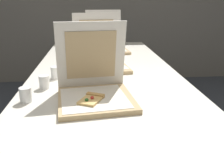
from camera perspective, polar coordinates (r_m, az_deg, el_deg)
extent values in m
cube|color=silver|center=(1.47, -1.38, -0.64)|extent=(0.92, 2.43, 0.03)
cylinder|color=gray|center=(2.69, -11.18, -0.57)|extent=(0.04, 0.04, 0.70)
cylinder|color=gray|center=(2.71, 5.41, -0.14)|extent=(0.04, 0.04, 0.70)
cube|color=tan|center=(1.12, -3.78, -5.25)|extent=(0.37, 0.37, 0.02)
cube|color=silver|center=(1.11, -4.22, -4.83)|extent=(0.33, 0.33, 0.00)
cube|color=silver|center=(1.20, -4.86, 5.03)|extent=(0.34, 0.11, 0.33)
cube|color=tan|center=(1.19, -4.86, 5.02)|extent=(0.24, 0.07, 0.24)
cube|color=#E0B266|center=(1.07, -5.05, -5.39)|extent=(0.12, 0.13, 0.01)
cube|color=tan|center=(1.12, -3.87, -4.25)|extent=(0.08, 0.06, 0.02)
sphere|color=red|center=(1.07, -4.64, -4.83)|extent=(0.02, 0.02, 0.02)
sphere|color=#2D6628|center=(1.05, -5.91, -5.32)|extent=(0.02, 0.02, 0.02)
cube|color=tan|center=(1.64, -2.45, 2.28)|extent=(0.38, 0.38, 0.02)
cube|color=silver|center=(1.65, -2.27, 2.74)|extent=(0.34, 0.34, 0.00)
cube|color=silver|center=(1.77, -3.58, 9.27)|extent=(0.33, 0.06, 0.33)
cube|color=tan|center=(1.76, -3.57, 9.24)|extent=(0.24, 0.04, 0.24)
cube|color=#E0B266|center=(1.58, -3.28, 2.30)|extent=(0.09, 0.13, 0.01)
cube|color=tan|center=(1.63, -2.96, 2.93)|extent=(0.08, 0.04, 0.02)
sphere|color=red|center=(1.58, -2.77, 2.65)|extent=(0.02, 0.02, 0.02)
cube|color=tan|center=(2.19, -0.93, 6.20)|extent=(0.37, 0.37, 0.02)
cube|color=silver|center=(2.19, -0.75, 6.55)|extent=(0.30, 0.30, 0.00)
cube|color=silver|center=(2.35, -1.90, 11.33)|extent=(0.34, 0.12, 0.33)
cube|color=tan|center=(2.35, -1.89, 11.28)|extent=(0.25, 0.08, 0.24)
cube|color=#E5B74C|center=(2.16, -0.75, 6.55)|extent=(0.07, 0.11, 0.01)
cube|color=tan|center=(2.21, -0.92, 6.90)|extent=(0.07, 0.03, 0.02)
sphere|color=red|center=(2.13, -0.32, 6.64)|extent=(0.02, 0.02, 0.02)
cylinder|color=white|center=(1.81, -9.68, 4.30)|extent=(0.05, 0.05, 0.07)
cylinder|color=white|center=(1.18, -19.43, -3.93)|extent=(0.05, 0.05, 0.07)
cylinder|color=white|center=(1.33, -15.47, -1.12)|extent=(0.05, 0.05, 0.07)
cylinder|color=white|center=(1.48, -13.01, 1.06)|extent=(0.05, 0.05, 0.07)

